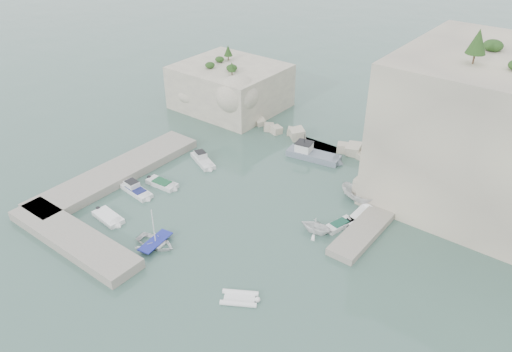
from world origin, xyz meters
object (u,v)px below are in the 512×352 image
Objects in this scene: motorboat_d at (136,193)px; tender_east_b at (339,227)px; tender_east_c at (359,219)px; work_boat at (313,158)px; tender_east_d at (357,201)px; motorboat_c at (162,185)px; rowboat at (156,245)px; motorboat_a at (203,163)px; tender_east_a at (316,232)px; motorboat_e at (109,219)px; inflatable_dinghy at (239,300)px.

motorboat_d reaches higher than tender_east_b.
work_boat is (-11.60, 8.76, 0.00)m from tender_east_c.
tender_east_d reaches higher than motorboat_d.
rowboat reaches higher than motorboat_c.
tender_east_c is at bearing -48.68° from rowboat.
motorboat_a is 1.53× the size of tender_east_a.
motorboat_e is at bearing 127.94° from tender_east_c.
motorboat_a reaches higher than tender_east_c.
tender_east_d is (20.76, 4.43, 0.00)m from motorboat_a.
motorboat_a is 1.40× the size of tender_east_b.
work_boat is at bearing 53.17° from tender_east_c.
tender_east_b is 0.49× the size of work_boat.
work_boat is at bearing 52.92° from motorboat_c.
motorboat_e is at bearing 139.66° from tender_east_b.
motorboat_c and motorboat_e have the same top height.
motorboat_a is at bearing 93.54° from tender_east_c.
motorboat_d is 1.12× the size of tender_east_d.
motorboat_e is 1.20× the size of inflatable_dinghy.
tender_east_b is at bearing -40.73° from tender_east_a.
motorboat_a is at bearing 109.35° from inflatable_dinghy.
tender_east_b is at bearing 157.18° from tender_east_c.
motorboat_e is at bearing 149.29° from tender_east_d.
work_boat is at bearing -14.84° from rowboat.
motorboat_e is 28.12m from work_boat.
inflatable_dinghy is 18.01m from tender_east_c.
tender_east_c reaches higher than inflatable_dinghy.
motorboat_a is at bearing 84.97° from motorboat_c.
rowboat is (7.60, 0.14, 0.00)m from motorboat_e.
tender_east_a is (21.50, 6.69, 0.00)m from motorboat_d.
work_boat reaches higher than tender_east_c.
motorboat_d is 1.23× the size of motorboat_e.
tender_east_d is (20.36, 20.36, 0.00)m from motorboat_e.
tender_east_d is at bearing 32.16° from tender_east_c.
motorboat_a is 14.99m from work_boat.
motorboat_c is at bearing 73.36° from motorboat_d.
work_boat reaches higher than inflatable_dinghy.
tender_east_b and tender_east_c have the same top height.
tender_east_a reaches higher than inflatable_dinghy.
motorboat_c is 20.52m from tender_east_a.
tender_east_a is at bearing -66.25° from work_boat.
inflatable_dinghy is at bearing 4.42° from motorboat_e.
motorboat_d is 10.83m from rowboat.
rowboat is 17.11m from tender_east_a.
tender_east_a is at bearing 13.61° from motorboat_a.
motorboat_c is 0.84× the size of tender_east_c.
tender_east_c is (24.09, 11.71, 0.00)m from motorboat_d.
motorboat_e is 0.81× the size of tender_east_c.
tender_east_d is (22.15, 14.83, 0.00)m from motorboat_d.
tender_east_a is 0.66× the size of tender_east_c.
tender_east_d is at bearing 25.08° from motorboat_c.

